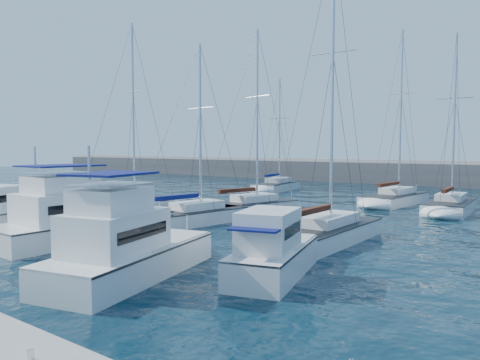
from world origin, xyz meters
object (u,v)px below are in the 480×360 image
Objects in this scene: sailboat_mid_c at (192,217)px; motor_yacht_port_inner at (78,220)px; sailboat_mid_a at (127,203)px; sailboat_mid_d at (323,234)px; motor_yacht_port_outer at (3,214)px; sailboat_back_b at (395,198)px; motor_yacht_stbd_outer at (272,254)px; sailboat_mid_b at (250,207)px; sailboat_back_a at (277,186)px; sailboat_back_c at (450,206)px; motor_yacht_stbd_inner at (125,251)px.

motor_yacht_port_inner is at bearing -91.81° from sailboat_mid_c.
sailboat_mid_d reaches higher than sailboat_mid_a.
motor_yacht_port_outer is 0.70× the size of motor_yacht_port_inner.
motor_yacht_stbd_outer is at bearing -76.41° from sailboat_back_b.
sailboat_back_a is at bearing 129.81° from sailboat_mid_b.
motor_yacht_stbd_outer is (12.93, 0.13, -0.19)m from motor_yacht_port_inner.
sailboat_mid_b is at bearing -143.92° from sailboat_back_c.
sailboat_back_c is (21.46, 25.18, -0.42)m from motor_yacht_port_outer.
sailboat_back_b is (-2.62, 19.95, 0.00)m from sailboat_mid_d.
sailboat_back_c is (5.96, 28.11, -0.61)m from motor_yacht_stbd_inner.
motor_yacht_stbd_outer is 0.52× the size of sailboat_mid_c.
sailboat_mid_b reaches higher than sailboat_mid_c.
sailboat_mid_d reaches higher than sailboat_mid_b.
sailboat_mid_a is 1.07× the size of sailboat_mid_b.
sailboat_back_c is (2.75, 17.09, -0.00)m from sailboat_mid_d.
sailboat_back_a is (-8.99, 18.32, -0.01)m from sailboat_mid_b.
sailboat_mid_c is (-6.93, 11.55, -0.63)m from motor_yacht_stbd_inner.
sailboat_back_b is 6.08m from sailboat_back_c.
sailboat_back_b is (7.52, 19.41, 0.03)m from sailboat_mid_c.
motor_yacht_stbd_outer is at bearing -66.83° from sailboat_back_a.
sailboat_back_b reaches higher than motor_yacht_port_inner.
motor_yacht_port_inner is 14.45m from sailboat_mid_b.
sailboat_mid_d is 1.20× the size of sailboat_back_a.
sailboat_mid_d reaches higher than sailboat_mid_c.
sailboat_mid_b reaches higher than sailboat_back_c.
motor_yacht_stbd_outer is 23.14m from sailboat_mid_a.
motor_yacht_stbd_inner is 21.31m from sailboat_mid_a.
motor_yacht_port_outer is 1.13× the size of motor_yacht_stbd_outer.
sailboat_mid_c is (8.57, 8.62, -0.44)m from motor_yacht_port_outer.
motor_yacht_port_inner is 1.19× the size of motor_yacht_stbd_inner.
motor_yacht_port_outer is at bearing -114.58° from sailboat_back_b.
sailboat_back_a is at bearing 117.66° from sailboat_mid_c.
motor_yacht_port_inner is 0.83× the size of sailboat_mid_c.
motor_yacht_port_outer is 17.43m from sailboat_mid_b.
motor_yacht_stbd_inner is at bearing -22.32° from motor_yacht_port_inner.
motor_yacht_port_outer is 0.50× the size of sailboat_back_c.
sailboat_back_b is at bearing 77.20° from sailboat_mid_c.
sailboat_back_a is at bearing 106.47° from motor_yacht_stbd_outer.
sailboat_back_a is (-20.13, 32.52, -0.43)m from motor_yacht_stbd_outer.
sailboat_back_c reaches higher than motor_yacht_port_inner.
motor_yacht_port_outer is 32.32m from sailboat_back_b.
motor_yacht_port_inner is at bearing -123.34° from sailboat_back_c.
sailboat_mid_c is 0.86× the size of sailboat_back_c.
sailboat_back_b is (8.95, 27.39, -0.60)m from motor_yacht_port_inner.
sailboat_back_a is (-0.06, 33.29, -0.43)m from motor_yacht_port_outer.
sailboat_back_c is (12.89, 16.56, 0.02)m from sailboat_mid_c.
motor_yacht_stbd_inner is at bearing -28.40° from motor_yacht_port_outer.
sailboat_mid_a is at bearing -143.10° from sailboat_mid_b.
sailboat_mid_a reaches higher than sailboat_back_c.
sailboat_back_a is (0.71, 22.49, -0.03)m from sailboat_mid_a.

